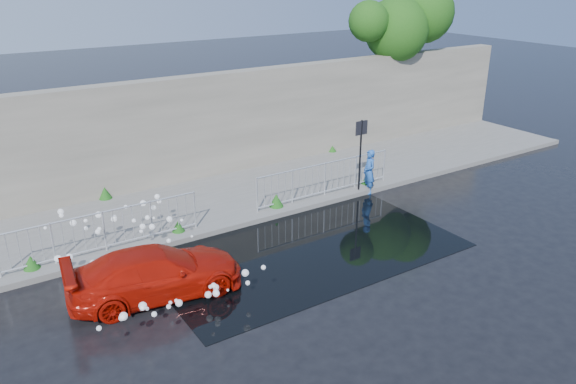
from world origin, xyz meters
name	(u,v)px	position (x,y,z in m)	size (l,w,h in m)	color
ground	(308,267)	(0.00, 0.00, 0.00)	(90.00, 90.00, 0.00)	black
pavement	(218,200)	(0.00, 5.00, 0.07)	(30.00, 4.00, 0.15)	#63635E
curb	(249,222)	(0.00, 3.00, 0.08)	(30.00, 0.25, 0.16)	#63635E
retaining_wall	(186,129)	(0.00, 7.20, 1.90)	(30.00, 0.60, 3.50)	#696559
puddle	(302,247)	(0.50, 1.00, 0.01)	(8.00, 5.00, 0.01)	black
sign_post	(361,144)	(4.20, 3.10, 1.72)	(0.45, 0.06, 2.50)	black
tree	(405,23)	(9.96, 7.41, 4.85)	(5.05, 2.62, 6.45)	#332114
railing_left	(104,230)	(-4.00, 3.35, 0.74)	(5.05, 0.05, 1.10)	silver
railing_right	(325,178)	(3.00, 3.35, 0.74)	(5.05, 0.05, 1.10)	silver
weeds	(211,201)	(-0.47, 4.47, 0.32)	(12.17, 3.93, 0.41)	#1B5015
water_spray	(136,248)	(-3.66, 1.90, 0.75)	(3.58, 5.62, 1.10)	white
red_car	(156,273)	(-3.58, 0.85, 0.57)	(1.58, 3.90, 1.13)	#AC1206
person	(369,172)	(4.53, 3.00, 0.74)	(0.54, 0.36, 1.48)	#245AB4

